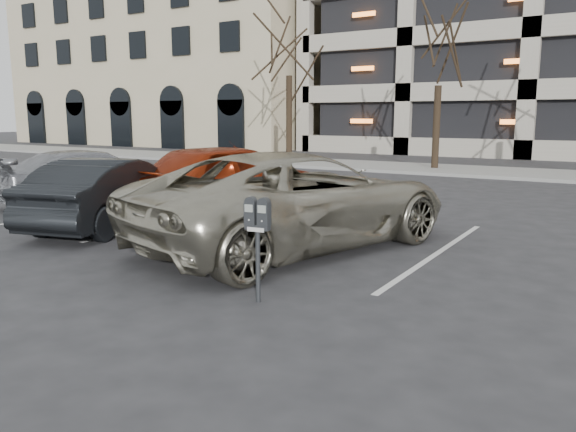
% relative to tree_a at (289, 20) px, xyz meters
% --- Properties ---
extents(ground, '(140.00, 140.00, 0.00)m').
position_rel_tree_a_xyz_m(ground, '(10.00, -16.00, -6.48)').
color(ground, '#28282B').
rests_on(ground, ground).
extents(sidewalk, '(80.00, 4.00, 0.12)m').
position_rel_tree_a_xyz_m(sidewalk, '(10.00, 0.00, -6.42)').
color(sidewalk, gray).
rests_on(sidewalk, ground).
extents(stall_lines, '(16.90, 5.20, 0.00)m').
position_rel_tree_a_xyz_m(stall_lines, '(8.60, -13.70, -6.47)').
color(stall_lines, silver).
rests_on(stall_lines, ground).
extents(office_building, '(26.00, 16.20, 15.00)m').
position_rel_tree_a_xyz_m(office_building, '(-18.00, 13.92, 1.01)').
color(office_building, tan).
rests_on(office_building, ground).
extents(tree_a, '(3.94, 3.94, 8.96)m').
position_rel_tree_a_xyz_m(tree_a, '(0.00, 0.00, 0.00)').
color(tree_a, black).
rests_on(tree_a, ground).
extents(tree_b, '(3.32, 3.32, 7.55)m').
position_rel_tree_a_xyz_m(tree_b, '(7.00, 0.00, -1.02)').
color(tree_b, black).
rests_on(tree_b, ground).
extents(parking_meter, '(0.33, 0.17, 1.25)m').
position_rel_tree_a_xyz_m(parking_meter, '(10.30, -17.26, -5.52)').
color(parking_meter, black).
rests_on(parking_meter, ground).
extents(suv_silver, '(4.25, 6.40, 1.64)m').
position_rel_tree_a_xyz_m(suv_silver, '(9.21, -14.56, -5.66)').
color(suv_silver, '#A8A28F').
rests_on(suv_silver, ground).
extents(car_red, '(2.66, 5.09, 1.65)m').
position_rel_tree_a_xyz_m(car_red, '(6.23, -12.62, -5.65)').
color(car_red, maroon).
rests_on(car_red, ground).
extents(car_dark, '(2.56, 4.46, 1.39)m').
position_rel_tree_a_xyz_m(car_dark, '(5.13, -14.98, -5.78)').
color(car_dark, black).
rests_on(car_dark, ground).
extents(car_silver, '(3.11, 5.04, 1.36)m').
position_rel_tree_a_xyz_m(car_silver, '(2.28, -13.11, -5.79)').
color(car_silver, '#94969B').
rests_on(car_silver, ground).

